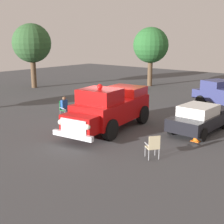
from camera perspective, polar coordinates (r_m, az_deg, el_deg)
The scene contains 10 objects.
ground_plane at distance 17.39m, azimuth -0.95°, elevation -2.57°, with size 60.00×60.00×0.00m, color #424244.
vintage_fire_truck at distance 16.51m, azimuth -0.43°, elevation 0.83°, with size 6.19×3.04×2.59m.
classic_hot_rod at distance 16.92m, azimuth 16.08°, elevation -0.97°, with size 4.41×2.02×1.46m.
lawn_chair_near_truck at distance 19.46m, azimuth -8.88°, elevation 0.81°, with size 0.55×0.54×1.02m.
lawn_chair_by_car at distance 19.17m, azimuth 3.05°, elevation 0.77°, with size 0.56×0.57×1.02m.
lawn_chair_spare at distance 12.71m, azimuth 7.64°, elevation -6.12°, with size 0.69×0.69×1.02m.
spectator_seated at distance 19.33m, azimuth -8.66°, elevation 1.06°, with size 0.42×0.56×1.29m.
oak_tree_right at distance 31.24m, azimuth -14.60°, elevation 12.14°, with size 3.71×3.71×6.16m.
oak_tree_distant at distance 31.63m, azimuth 7.17°, elevation 12.09°, with size 3.52×3.52×5.85m.
traffic_cone at distance 15.34m, azimuth 15.35°, elevation -4.11°, with size 0.40×0.40×0.64m.
Camera 1 is at (-12.67, -10.88, 4.87)m, focal length 49.48 mm.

